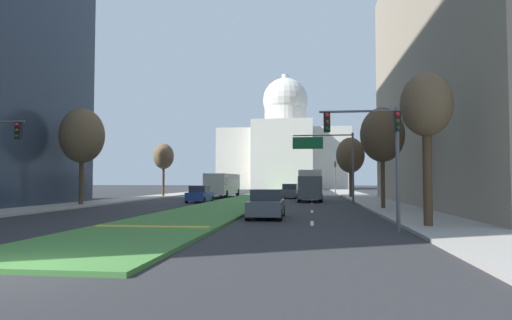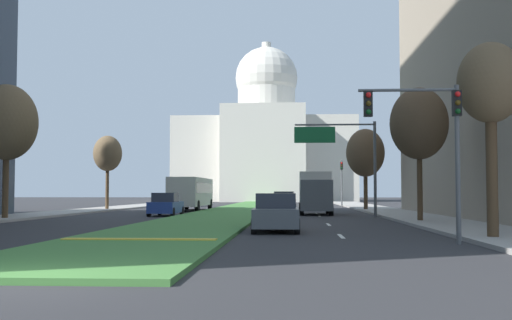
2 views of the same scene
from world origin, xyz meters
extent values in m
plane|color=#2B2B2D|center=(0.00, 53.54, 0.00)|extent=(260.00, 260.00, 0.00)
cube|color=#427A38|center=(0.00, 48.18, 0.07)|extent=(5.64, 96.37, 0.14)
cube|color=gold|center=(0.00, 9.13, 0.16)|extent=(5.07, 0.50, 0.04)
cube|color=silver|center=(6.85, 13.13, 0.00)|extent=(0.16, 2.40, 0.01)
cube|color=silver|center=(6.85, 21.72, 0.00)|extent=(0.16, 2.40, 0.01)
cube|color=silver|center=(6.85, 33.46, 0.00)|extent=(0.16, 2.40, 0.01)
cube|color=silver|center=(6.85, 38.46, 0.00)|extent=(0.16, 2.40, 0.01)
cube|color=silver|center=(6.85, 49.83, 0.00)|extent=(0.16, 2.40, 0.01)
cube|color=silver|center=(6.85, 65.43, 0.00)|extent=(0.16, 2.40, 0.01)
cube|color=silver|center=(6.85, 78.70, 0.00)|extent=(0.16, 2.40, 0.01)
cube|color=#9E9991|center=(-12.88, 42.83, 0.07)|extent=(4.00, 96.37, 0.15)
cube|color=#9E9991|center=(12.88, 42.83, 0.07)|extent=(4.00, 96.37, 0.15)
cube|color=beige|center=(0.00, 107.08, 7.45)|extent=(32.36, 22.98, 14.90)
cube|color=beige|center=(0.00, 93.59, 8.20)|extent=(14.24, 4.00, 16.39)
cylinder|color=beige|center=(0.00, 107.08, 18.08)|extent=(10.86, 10.86, 6.35)
sphere|color=beige|center=(0.00, 107.08, 23.31)|extent=(11.77, 11.77, 11.77)
cylinder|color=beige|center=(0.00, 107.08, 28.61)|extent=(1.80, 1.80, 3.00)
cube|color=black|center=(-7.50, 10.79, 4.60)|extent=(0.28, 0.24, 0.84)
sphere|color=red|center=(-7.50, 10.65, 4.88)|extent=(0.18, 0.18, 0.18)
sphere|color=#4C380F|center=(-7.50, 10.65, 4.60)|extent=(0.18, 0.18, 0.18)
sphere|color=#0F4219|center=(-7.50, 10.65, 4.32)|extent=(0.18, 0.18, 0.18)
cylinder|color=#515456|center=(10.38, 9.57, 2.60)|extent=(0.16, 0.16, 5.20)
cube|color=black|center=(10.38, 9.57, 4.60)|extent=(0.28, 0.24, 0.84)
sphere|color=red|center=(10.38, 9.43, 4.88)|extent=(0.18, 0.18, 0.18)
sphere|color=#4C380F|center=(10.38, 9.43, 4.60)|extent=(0.18, 0.18, 0.18)
sphere|color=#0F4219|center=(10.38, 9.43, 4.32)|extent=(0.18, 0.18, 0.18)
cylinder|color=#515456|center=(8.78, 9.57, 5.05)|extent=(3.20, 0.10, 0.10)
cube|color=black|center=(7.50, 9.57, 4.60)|extent=(0.28, 0.24, 0.84)
sphere|color=red|center=(7.50, 9.43, 4.88)|extent=(0.18, 0.18, 0.18)
sphere|color=#4C380F|center=(7.50, 9.43, 4.60)|extent=(0.18, 0.18, 0.18)
sphere|color=#0F4219|center=(7.50, 9.43, 4.32)|extent=(0.18, 0.18, 0.18)
cylinder|color=#515456|center=(10.38, 58.76, 2.60)|extent=(0.16, 0.16, 5.20)
cube|color=black|center=(10.38, 58.76, 4.60)|extent=(0.28, 0.24, 0.84)
sphere|color=red|center=(10.38, 58.62, 4.88)|extent=(0.18, 0.18, 0.18)
sphere|color=#4C380F|center=(10.38, 58.62, 4.60)|extent=(0.18, 0.18, 0.18)
sphere|color=#0F4219|center=(10.38, 58.62, 4.32)|extent=(0.18, 0.18, 0.18)
cylinder|color=#515456|center=(10.58, 31.82, 3.25)|extent=(0.20, 0.20, 6.50)
cylinder|color=#515456|center=(7.86, 31.82, 6.30)|extent=(5.44, 0.12, 0.12)
cube|color=#146033|center=(6.50, 31.77, 5.60)|extent=(2.80, 0.08, 1.10)
cylinder|color=#4C3823|center=(11.95, 11.14, 2.41)|extent=(0.40, 0.40, 4.83)
ellipsoid|color=brown|center=(11.95, 11.14, 5.54)|extent=(2.29, 2.29, 2.86)
cylinder|color=#4C3823|center=(-12.29, 25.67, 2.38)|extent=(0.36, 0.36, 4.77)
ellipsoid|color=brown|center=(-12.29, 25.67, 5.92)|extent=(3.68, 3.68, 4.60)
cylinder|color=#4C3823|center=(11.99, 23.90, 2.24)|extent=(0.30, 0.30, 4.49)
ellipsoid|color=brown|center=(11.99, 23.90, 5.49)|extent=(3.20, 3.20, 4.00)
cylinder|color=#4C3823|center=(-12.12, 45.87, 2.22)|extent=(0.31, 0.31, 4.44)
ellipsoid|color=brown|center=(-12.12, 45.87, 5.26)|extent=(2.63, 2.63, 3.29)
cylinder|color=#4C3823|center=(11.57, 46.21, 2.08)|extent=(0.36, 0.36, 4.16)
ellipsoid|color=brown|center=(11.57, 46.21, 5.25)|extent=(3.49, 3.49, 4.36)
cube|color=#4C5156|center=(4.27, 15.84, 0.61)|extent=(1.99, 4.43, 0.78)
cube|color=#282D38|center=(4.27, 16.01, 1.32)|extent=(1.71, 2.14, 0.64)
cylinder|color=black|center=(5.17, 14.11, 0.32)|extent=(0.23, 0.64, 0.64)
cylinder|color=black|center=(3.44, 14.08, 0.32)|extent=(0.23, 0.64, 0.64)
cylinder|color=black|center=(5.10, 17.60, 0.32)|extent=(0.23, 0.64, 0.64)
cylinder|color=black|center=(3.36, 17.57, 0.32)|extent=(0.23, 0.64, 0.64)
cube|color=navy|center=(-4.01, 33.04, 0.61)|extent=(1.83, 4.30, 0.78)
cube|color=#282D38|center=(-4.01, 32.87, 1.32)|extent=(1.60, 2.07, 0.64)
cylinder|color=black|center=(-4.82, 34.74, 0.32)|extent=(0.22, 0.64, 0.64)
cylinder|color=black|center=(-3.18, 34.73, 0.32)|extent=(0.22, 0.64, 0.64)
cylinder|color=black|center=(-4.84, 31.36, 0.32)|extent=(0.22, 0.64, 0.64)
cylinder|color=black|center=(-3.20, 31.35, 0.32)|extent=(0.22, 0.64, 0.64)
cube|color=#4C5156|center=(4.22, 44.20, 0.64)|extent=(2.10, 4.43, 0.83)
cube|color=#282D38|center=(4.23, 44.37, 1.40)|extent=(1.75, 2.17, 0.68)
cylinder|color=black|center=(4.97, 42.44, 0.32)|extent=(0.26, 0.65, 0.64)
cylinder|color=black|center=(3.27, 42.53, 0.32)|extent=(0.26, 0.65, 0.64)
cylinder|color=black|center=(5.16, 45.86, 0.32)|extent=(0.26, 0.65, 0.64)
cylinder|color=black|center=(3.46, 45.96, 0.32)|extent=(0.26, 0.65, 0.64)
cube|color=navy|center=(-7.20, 61.74, 0.61)|extent=(2.12, 4.32, 0.78)
cube|color=#282D38|center=(-7.21, 61.58, 1.31)|extent=(1.76, 2.12, 0.63)
cylinder|color=black|center=(-7.94, 63.45, 0.32)|extent=(0.26, 0.65, 0.64)
cylinder|color=black|center=(-6.25, 63.34, 0.32)|extent=(0.26, 0.65, 0.64)
cylinder|color=black|center=(-8.16, 60.15, 0.32)|extent=(0.26, 0.65, 0.64)
cylinder|color=black|center=(-6.47, 60.04, 0.32)|extent=(0.26, 0.65, 0.64)
cube|color=#4C5156|center=(6.67, 34.00, 1.45)|extent=(2.30, 2.00, 2.20)
cube|color=beige|center=(6.67, 37.20, 1.80)|extent=(2.30, 4.40, 2.80)
cylinder|color=black|center=(7.72, 34.00, 0.45)|extent=(0.30, 0.90, 0.90)
cylinder|color=black|center=(5.62, 34.00, 0.45)|extent=(0.30, 0.90, 0.90)
cylinder|color=black|center=(7.72, 38.30, 0.45)|extent=(0.30, 0.90, 0.90)
cylinder|color=black|center=(5.62, 38.30, 0.45)|extent=(0.30, 0.90, 0.90)
cube|color=beige|center=(-4.27, 45.70, 1.70)|extent=(2.50, 11.00, 2.50)
cube|color=#232833|center=(-4.27, 45.70, 2.05)|extent=(2.52, 10.12, 0.90)
cylinder|color=black|center=(-5.42, 50.00, 0.50)|extent=(0.32, 1.00, 1.00)
cylinder|color=black|center=(-3.12, 50.00, 0.50)|extent=(0.32, 1.00, 1.00)
cylinder|color=black|center=(-5.42, 41.80, 0.50)|extent=(0.32, 1.00, 1.00)
cylinder|color=black|center=(-3.12, 41.80, 0.50)|extent=(0.32, 1.00, 1.00)
camera|label=1|loc=(6.85, -9.36, 2.14)|focal=31.18mm
camera|label=2|loc=(5.02, -11.22, 1.70)|focal=44.13mm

